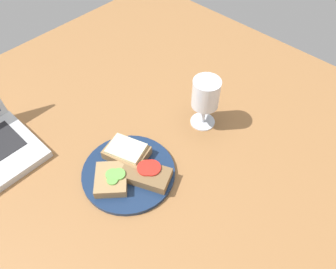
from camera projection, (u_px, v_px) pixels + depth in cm
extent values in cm
cube|color=#9E6B3D|center=(150.00, 157.00, 89.14)|extent=(140.00, 140.00, 3.00)
cylinder|color=navy|center=(129.00, 172.00, 83.50)|extent=(23.75, 23.75, 1.14)
cube|color=#A88456|center=(111.00, 179.00, 80.14)|extent=(11.84, 11.89, 2.49)
cylinder|color=#6BB74C|center=(112.00, 180.00, 78.23)|extent=(2.70, 2.70, 0.42)
cylinder|color=#6BB74C|center=(119.00, 174.00, 79.29)|extent=(3.35, 3.35, 0.46)
cylinder|color=#6BB74C|center=(113.00, 175.00, 79.17)|extent=(3.28, 3.28, 0.45)
cube|color=brown|center=(146.00, 175.00, 80.90)|extent=(10.73, 13.55, 2.51)
cylinder|color=red|center=(151.00, 168.00, 80.44)|extent=(4.80, 4.80, 0.46)
cylinder|color=red|center=(146.00, 168.00, 80.41)|extent=(4.68, 4.68, 0.48)
cube|color=#937047|center=(127.00, 153.00, 85.26)|extent=(10.34, 12.38, 2.57)
cube|color=#F4EAB7|center=(126.00, 149.00, 83.92)|extent=(9.22, 10.76, 0.93)
cylinder|color=white|center=(203.00, 122.00, 95.30)|extent=(7.10, 7.10, 0.40)
cylinder|color=white|center=(204.00, 113.00, 92.54)|extent=(1.09, 1.09, 6.78)
cylinder|color=white|center=(206.00, 93.00, 86.77)|extent=(7.52, 7.52, 8.29)
cylinder|color=white|center=(206.00, 95.00, 87.30)|extent=(6.92, 6.92, 6.90)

